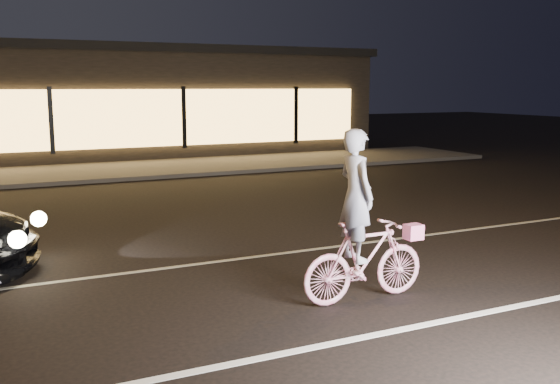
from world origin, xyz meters
TOP-DOWN VIEW (x-y plane):
  - ground at (0.00, 0.00)m, footprint 90.00×90.00m
  - lane_stripe_near at (0.00, -1.50)m, footprint 60.00×0.12m
  - lane_stripe_far at (0.00, 2.00)m, footprint 60.00×0.10m
  - sidewalk at (0.00, 13.00)m, footprint 30.00×4.00m
  - storefront at (0.00, 18.97)m, footprint 25.40×8.42m
  - cyclist at (2.16, -0.48)m, footprint 1.75×0.60m

SIDE VIEW (x-z plane):
  - ground at x=0.00m, z-range 0.00..0.00m
  - lane_stripe_near at x=0.00m, z-range 0.00..0.01m
  - lane_stripe_far at x=0.00m, z-range 0.00..0.01m
  - sidewalk at x=0.00m, z-range 0.00..0.12m
  - cyclist at x=2.16m, z-range -0.32..1.88m
  - storefront at x=0.00m, z-range 0.05..4.25m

